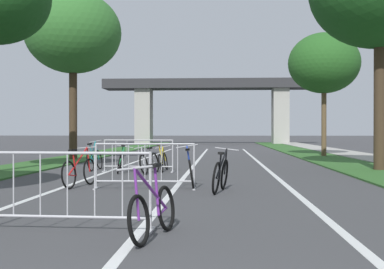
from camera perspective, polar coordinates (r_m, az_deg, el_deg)
name	(u,v)px	position (r m, az deg, el deg)	size (l,w,h in m)	color
grass_verge_left	(91,155)	(27.94, -11.28, -2.29)	(2.38, 61.41, 0.05)	#2D5B26
grass_verge_right	(315,156)	(27.47, 13.70, -2.34)	(2.38, 61.41, 0.05)	#2D5B26
sidewalk_path_right	(359,156)	(27.97, 18.33, -2.27)	(2.22, 61.41, 0.08)	#9E9B93
lane_stripe_center	(194,165)	(19.71, 0.25, -3.45)	(0.14, 35.52, 0.01)	silver
lane_stripe_right_lane	(262,165)	(19.75, 7.94, -3.45)	(0.14, 35.52, 0.01)	silver
lane_stripe_left_lane	(127,165)	(20.03, -7.33, -3.40)	(0.14, 35.52, 0.01)	silver
overpass_bridge	(212,97)	(52.76, 2.21, 4.30)	(22.39, 3.27, 6.70)	#2D2D30
tree_left_pine_near	(73,33)	(24.32, -13.27, 11.08)	(4.43, 4.43, 7.75)	#3D2D1E
tree_right_pine_far	(324,63)	(27.17, 14.66, 7.77)	(3.67, 3.67, 6.40)	brown
crowd_barrier_nearest	(67,191)	(6.96, -13.88, -6.24)	(2.32, 0.53, 1.05)	#ADADB2
crowd_barrier_second	(145,166)	(11.57, -5.33, -3.59)	(2.31, 0.52, 1.05)	#ADADB2
crowd_barrier_third	(138,156)	(16.46, -6.07, -2.42)	(2.31, 0.52, 1.05)	#ADADB2
bicycle_silver_0	(149,162)	(15.83, -4.82, -3.14)	(0.66, 1.68, 0.89)	black
bicycle_purple_1	(153,210)	(6.31, -4.40, -8.51)	(0.61, 1.56, 0.93)	black
bicycle_teal_2	(94,159)	(17.38, -10.95, -2.73)	(0.43, 1.63, 1.02)	black
bicycle_yellow_3	(163,160)	(16.72, -3.29, -2.94)	(0.53, 1.63, 0.92)	black
bicycle_green_4	(121,161)	(16.22, -8.02, -3.00)	(0.55, 1.61, 0.90)	black
bicycle_red_5	(80,171)	(12.29, -12.57, -4.07)	(0.54, 1.66, 0.95)	black
bicycle_blue_6	(191,171)	(12.02, -0.15, -4.11)	(0.54, 1.74, 1.00)	black
bicycle_black_7	(221,175)	(11.01, 3.25, -4.54)	(0.61, 1.64, 0.96)	black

